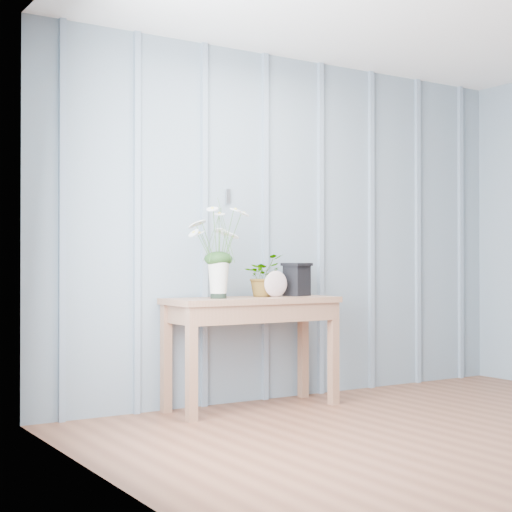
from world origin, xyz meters
TOP-DOWN VIEW (x-y plane):
  - room_shell at (-0.00, 0.92)m, footprint 4.00×4.50m
  - sideboard at (-0.51, 1.99)m, footprint 1.20×0.45m
  - daisy_vase at (-0.79, 1.97)m, footprint 0.47×0.36m
  - spider_plant at (-0.38, 2.06)m, footprint 0.32×0.30m
  - felt_disc_vessel at (-0.34, 1.96)m, footprint 0.18×0.06m
  - carved_box at (-0.11, 2.03)m, footprint 0.23×0.21m

SIDE VIEW (x-z plane):
  - sideboard at x=-0.51m, z-range 0.26..1.01m
  - felt_disc_vessel at x=-0.34m, z-range 0.75..0.93m
  - carved_box at x=-0.11m, z-range 0.75..0.99m
  - spider_plant at x=-0.38m, z-range 0.75..1.04m
  - daisy_vase at x=-0.79m, z-range 0.84..1.50m
  - room_shell at x=0.00m, z-range 0.74..3.24m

